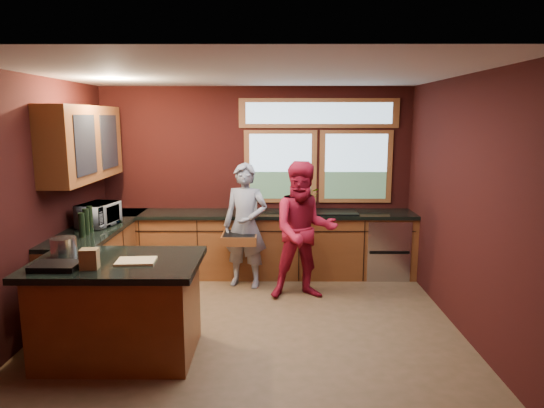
{
  "coord_description": "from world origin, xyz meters",
  "views": [
    {
      "loc": [
        0.26,
        -5.07,
        2.26
      ],
      "look_at": [
        0.23,
        0.4,
        1.28
      ],
      "focal_mm": 32.0,
      "sensor_mm": 36.0,
      "label": 1
    }
  ],
  "objects_px": {
    "person_red": "(304,231)",
    "cutting_board": "(136,261)",
    "stock_pot": "(64,247)",
    "person_grey": "(245,225)",
    "island": "(119,308)"
  },
  "relations": [
    {
      "from": "person_red",
      "to": "cutting_board",
      "type": "relative_size",
      "value": 4.95
    },
    {
      "from": "stock_pot",
      "to": "cutting_board",
      "type": "bearing_deg",
      "value": -14.93
    },
    {
      "from": "cutting_board",
      "to": "stock_pot",
      "type": "relative_size",
      "value": 1.46
    },
    {
      "from": "person_grey",
      "to": "person_red",
      "type": "height_order",
      "value": "person_red"
    },
    {
      "from": "cutting_board",
      "to": "stock_pot",
      "type": "xyz_separation_m",
      "value": [
        -0.75,
        0.2,
        0.08
      ]
    },
    {
      "from": "cutting_board",
      "to": "person_grey",
      "type": "bearing_deg",
      "value": 66.3
    },
    {
      "from": "person_red",
      "to": "stock_pot",
      "type": "relative_size",
      "value": 7.22
    },
    {
      "from": "person_grey",
      "to": "person_red",
      "type": "bearing_deg",
      "value": -15.06
    },
    {
      "from": "island",
      "to": "cutting_board",
      "type": "xyz_separation_m",
      "value": [
        0.2,
        -0.05,
        0.48
      ]
    },
    {
      "from": "person_red",
      "to": "cutting_board",
      "type": "xyz_separation_m",
      "value": [
        -1.65,
        -1.59,
        0.09
      ]
    },
    {
      "from": "person_grey",
      "to": "stock_pot",
      "type": "height_order",
      "value": "person_grey"
    },
    {
      "from": "island",
      "to": "person_red",
      "type": "bearing_deg",
      "value": 39.82
    },
    {
      "from": "cutting_board",
      "to": "island",
      "type": "bearing_deg",
      "value": 165.96
    },
    {
      "from": "island",
      "to": "person_red",
      "type": "distance_m",
      "value": 2.43
    },
    {
      "from": "island",
      "to": "stock_pot",
      "type": "xyz_separation_m",
      "value": [
        -0.55,
        0.15,
        0.56
      ]
    }
  ]
}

